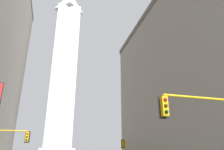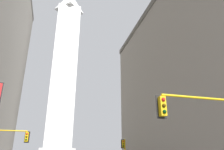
# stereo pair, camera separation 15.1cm
# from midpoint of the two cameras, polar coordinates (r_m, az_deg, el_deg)

# --- Properties ---
(obelisk) EXTENTS (9.30, 9.30, 60.10)m
(obelisk) POSITION_cam_midpoint_polar(r_m,az_deg,el_deg) (71.10, -12.39, 1.01)
(obelisk) COLOR silver
(obelisk) RESTS_ON ground_plane
(traffic_light_near_right) EXTENTS (5.60, 0.50, 5.50)m
(traffic_light_near_right) POSITION_cam_midpoint_polar(r_m,az_deg,el_deg) (14.29, 25.32, -10.21)
(traffic_light_near_right) COLOR yellow
(traffic_light_near_right) RESTS_ON ground_plane
(traffic_light_mid_left) EXTENTS (4.87, 0.52, 5.43)m
(traffic_light_mid_left) POSITION_cam_midpoint_polar(r_m,az_deg,el_deg) (29.42, -26.88, -15.10)
(traffic_light_mid_left) COLOR yellow
(traffic_light_mid_left) RESTS_ON ground_plane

